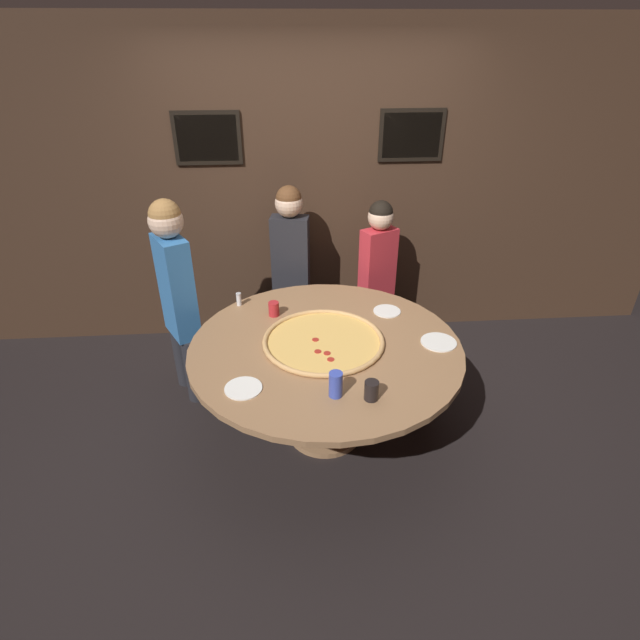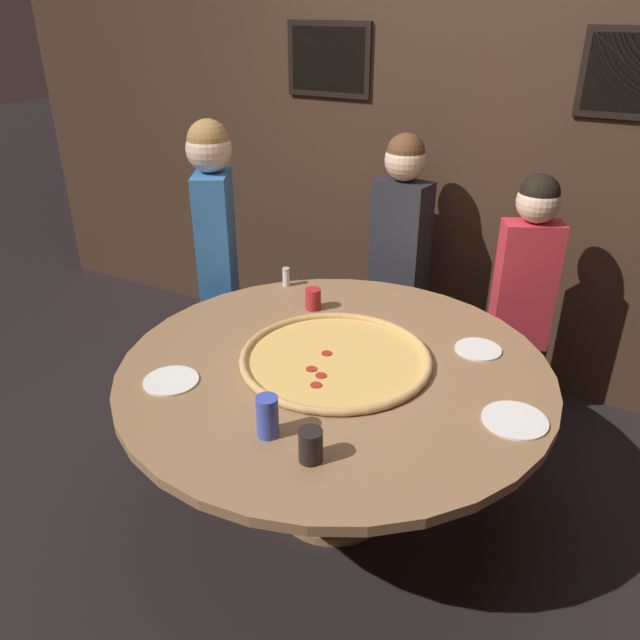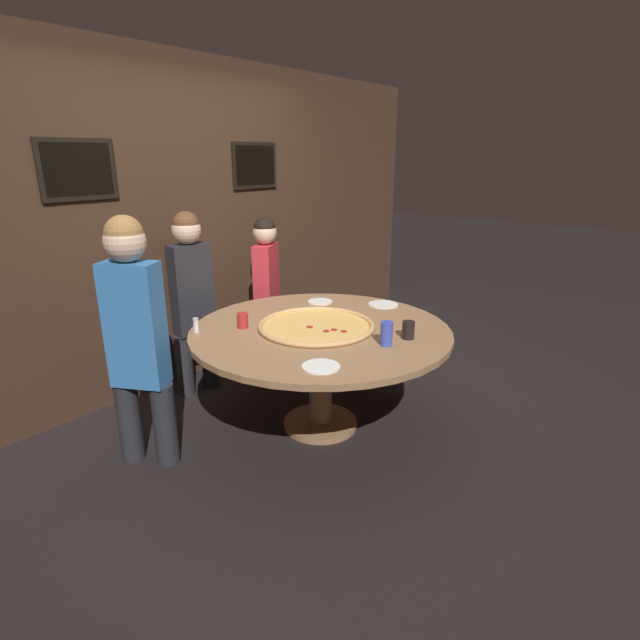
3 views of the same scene
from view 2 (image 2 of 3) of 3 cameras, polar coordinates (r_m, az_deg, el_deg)
name	(u,v)px [view 2 (image 2 of 3)]	position (r m, az deg, el deg)	size (l,w,h in m)	color
ground_plane	(333,503)	(2.97, 1.20, -16.39)	(24.00, 24.00, 0.00)	black
back_wall	(461,153)	(3.60, 12.75, 14.66)	(6.40, 0.08, 2.60)	#3D281C
dining_table	(334,389)	(2.58, 1.33, -6.30)	(1.74, 1.74, 0.74)	#936B47
giant_pizza	(336,358)	(2.54, 1.43, -3.52)	(0.78, 0.78, 0.03)	#EAB75B
drink_cup_front_edge	(311,446)	(2.01, -0.86, -11.41)	(0.08, 0.08, 0.11)	black
drink_cup_near_left	(313,299)	(2.95, -0.64, 1.94)	(0.07, 0.07, 0.10)	#B22328
drink_cup_near_right	(268,416)	(2.11, -4.82, -8.78)	(0.08, 0.08, 0.15)	#384CB7
white_plate_right_side	(171,381)	(2.48, -13.46, -5.42)	(0.21, 0.21, 0.01)	white
white_plate_near_front	(478,349)	(2.70, 14.26, -2.61)	(0.19, 0.19, 0.01)	white
white_plate_beside_cup	(515,420)	(2.31, 17.39, -8.73)	(0.23, 0.23, 0.01)	white
condiment_shaker	(286,277)	(3.20, -3.12, 3.97)	(0.04, 0.04, 0.10)	silver
diner_far_left	(524,291)	(3.25, 18.12, 2.53)	(0.35, 0.26, 1.35)	#232328
diner_far_right	(217,248)	(3.39, -9.42, 6.54)	(0.31, 0.40, 1.54)	#232328
diner_side_left	(400,249)	(3.49, 7.31, 6.45)	(0.38, 0.22, 1.45)	#232328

